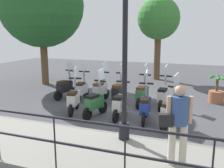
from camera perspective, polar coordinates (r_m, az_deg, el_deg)
name	(u,v)px	position (r m, az deg, el deg)	size (l,w,h in m)	color
ground_plane	(124,112)	(8.60, 2.69, -6.37)	(28.00, 28.00, 0.00)	#424247
promenade_walkway	(82,150)	(5.86, -6.90, -14.74)	(2.20, 20.00, 0.15)	gray
fence_railing	(54,133)	(4.70, -13.03, -10.91)	(0.04, 16.03, 1.07)	black
lamp_post_near	(125,53)	(5.67, 2.96, 7.17)	(0.26, 0.90, 4.66)	black
pedestrian_with_bag	(178,119)	(4.92, 14.83, -7.70)	(0.44, 0.62, 1.59)	beige
tree_large	(41,5)	(13.39, -15.85, 16.99)	(4.21, 4.21, 6.10)	brown
tree_distant	(159,19)	(14.41, 10.60, 14.34)	(2.33, 2.33, 4.58)	brown
potted_palm	(216,91)	(10.41, 22.78, -1.53)	(1.06, 0.66, 1.05)	#9E5B3D
scooter_near_0	(171,111)	(7.30, 13.23, -6.07)	(1.21, 0.53, 1.54)	black
scooter_near_1	(145,106)	(7.64, 7.55, -5.03)	(1.23, 0.45, 1.54)	black
scooter_near_2	(120,103)	(7.86, 1.86, -4.47)	(1.23, 0.44, 1.54)	black
scooter_near_3	(95,102)	(8.01, -3.87, -4.17)	(1.21, 0.51, 1.54)	black
scooter_near_4	(74,99)	(8.49, -8.75, -3.34)	(1.21, 0.52, 1.54)	black
scooter_far_0	(163,95)	(9.04, 11.63, -2.52)	(1.23, 0.44, 1.54)	black
scooter_far_1	(142,93)	(9.18, 6.96, -2.14)	(1.23, 0.44, 1.54)	black
scooter_far_2	(119,91)	(9.48, 1.53, -1.60)	(1.23, 0.44, 1.54)	black
scooter_far_3	(100,89)	(9.74, -2.67, -1.24)	(1.23, 0.46, 1.54)	black
scooter_far_4	(82,89)	(9.91, -6.89, -1.09)	(1.23, 0.44, 1.54)	black
scooter_far_5	(65,87)	(10.32, -10.60, -0.68)	(1.20, 0.54, 1.54)	black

